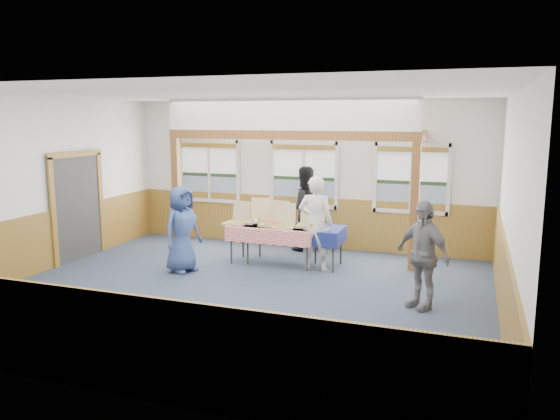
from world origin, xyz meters
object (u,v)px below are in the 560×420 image
object	(u,v)px
woman_white	(316,223)
woman_black	(304,209)
person_grey	(422,255)
table_left	(294,229)
table_right	(273,229)
man_blue	(182,229)

from	to	relation	value
woman_white	woman_black	world-z (taller)	woman_black
person_grey	table_left	bearing A→B (deg)	-176.77
woman_white	woman_black	distance (m)	1.56
woman_black	person_grey	size ratio (longest dim) A/B	1.11
table_right	man_blue	xyz separation A→B (m)	(-1.40, -1.07, 0.11)
man_blue	person_grey	xyz separation A→B (m)	(4.36, -0.51, 0.01)
woman_black	woman_white	bearing A→B (deg)	82.30
person_grey	woman_white	bearing A→B (deg)	-178.24
table_left	table_right	size ratio (longest dim) A/B	1.08
table_left	table_right	distance (m)	0.41
woman_black	person_grey	bearing A→B (deg)	100.79
person_grey	table_right	bearing A→B (deg)	-171.55
table_right	person_grey	bearing A→B (deg)	-8.38
table_left	woman_white	world-z (taller)	woman_white
table_right	woman_black	size ratio (longest dim) A/B	1.03
table_right	woman_white	distance (m)	0.92
woman_white	man_blue	bearing A→B (deg)	18.18
table_right	person_grey	world-z (taller)	person_grey
woman_white	person_grey	distance (m)	2.52
table_left	table_right	bearing A→B (deg)	-149.72
table_left	man_blue	world-z (taller)	man_blue
woman_white	man_blue	distance (m)	2.47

